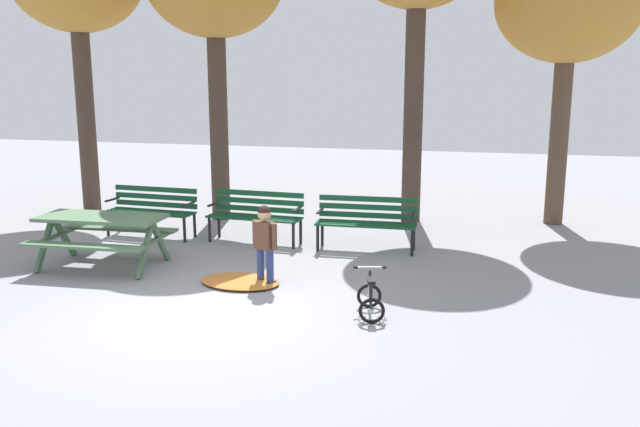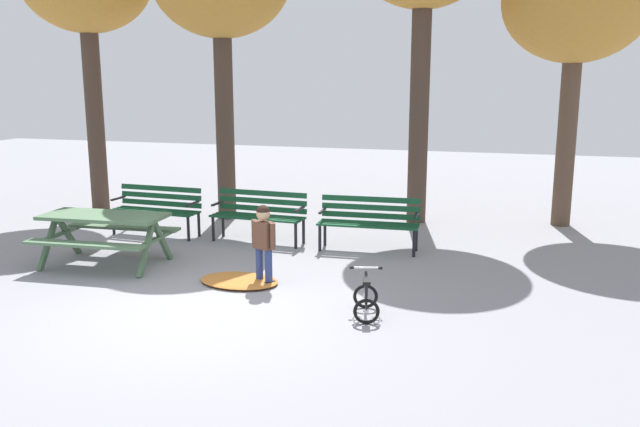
# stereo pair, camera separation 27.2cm
# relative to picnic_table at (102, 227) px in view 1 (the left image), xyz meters

# --- Properties ---
(ground) EXTENTS (36.00, 36.00, 0.00)m
(ground) POSITION_rel_picnic_table_xyz_m (2.20, -1.36, -0.59)
(ground) COLOR gray
(picnic_table) EXTENTS (1.88, 1.45, 0.79)m
(picnic_table) POSITION_rel_picnic_table_xyz_m (0.00, 0.00, 0.00)
(picnic_table) COLOR #4C6B4C
(picnic_table) RESTS_ON ground
(park_bench_far_left) EXTENTS (1.62, 0.53, 0.85)m
(park_bench_far_left) POSITION_rel_picnic_table_xyz_m (-0.24, 1.93, -0.08)
(park_bench_far_left) COLOR #144728
(park_bench_far_left) RESTS_ON ground
(park_bench_left) EXTENTS (1.62, 0.54, 0.85)m
(park_bench_left) POSITION_rel_picnic_table_xyz_m (1.66, 1.98, -0.08)
(park_bench_left) COLOR #144728
(park_bench_left) RESTS_ON ground
(park_bench_right) EXTENTS (1.62, 0.53, 0.85)m
(park_bench_right) POSITION_rel_picnic_table_xyz_m (3.55, 1.94, -0.08)
(park_bench_right) COLOR #144728
(park_bench_right) RESTS_ON ground
(child_standing) EXTENTS (0.39, 0.25, 1.09)m
(child_standing) POSITION_rel_picnic_table_xyz_m (2.58, -0.22, 0.05)
(child_standing) COLOR navy
(child_standing) RESTS_ON ground
(kids_bicycle) EXTENTS (0.47, 0.61, 0.54)m
(kids_bicycle) POSITION_rel_picnic_table_xyz_m (4.15, -1.01, -0.39)
(kids_bicycle) COLOR black
(kids_bicycle) RESTS_ON ground
(leaf_pile) EXTENTS (1.16, 0.85, 0.07)m
(leaf_pile) POSITION_rel_picnic_table_xyz_m (2.23, -0.26, -0.56)
(leaf_pile) COLOR #B26B2D
(leaf_pile) RESTS_ON ground
(tree_right) EXTENTS (2.60, 2.60, 5.17)m
(tree_right) POSITION_rel_picnic_table_xyz_m (6.63, 4.74, 3.41)
(tree_right) COLOR brown
(tree_right) RESTS_ON ground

